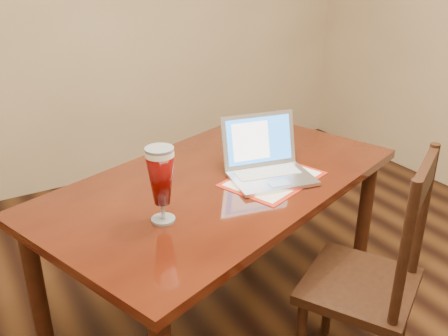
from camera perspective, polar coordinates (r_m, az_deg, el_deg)
dining_table at (r=2.30m, az=-0.37°, el=-3.18°), size 1.90×1.45×1.09m
dining_chair at (r=2.18m, az=16.29°, el=-12.30°), size 0.61×0.60×1.07m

